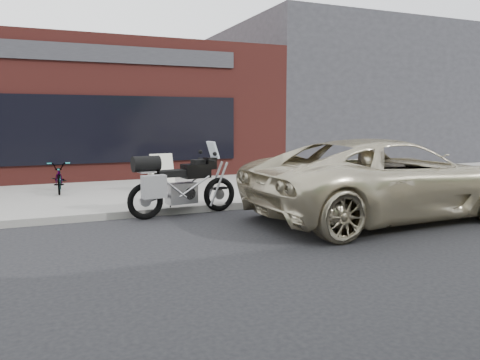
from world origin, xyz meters
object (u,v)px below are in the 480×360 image
Objects in this scene: minivan at (386,179)px; bicycle_front at (60,177)px; sandwich_sign at (161,172)px; motorcycle at (177,184)px.

minivan is 3.84× the size of bicycle_front.
minivan is at bearing -58.43° from sandwich_sign.
minivan is 7.96m from bicycle_front.
minivan reaches higher than sandwich_sign.
bicycle_front is at bearing 154.66° from sandwich_sign.
sandwich_sign is at bearing 36.53° from minivan.
minivan is at bearing -38.54° from bicycle_front.
motorcycle reaches higher than bicycle_front.
minivan is 5.68m from sandwich_sign.
sandwich_sign is (-3.56, 4.43, -0.17)m from minivan.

